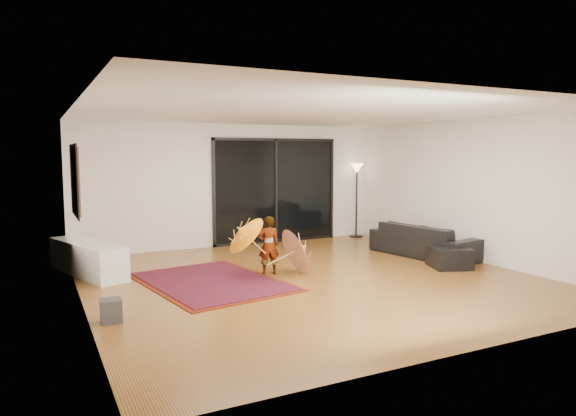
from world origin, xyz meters
TOP-DOWN VIEW (x-y plane):
  - floor at (0.00, 0.00)m, footprint 7.00×7.00m
  - ceiling at (0.00, 0.00)m, footprint 7.00×7.00m
  - wall_back at (0.00, 3.50)m, footprint 7.00×0.00m
  - wall_front at (0.00, -3.50)m, footprint 7.00×0.00m
  - wall_left at (-3.50, 0.00)m, footprint 0.00×7.00m
  - wall_right at (3.50, 0.00)m, footprint 0.00×7.00m
  - sliding_door at (1.00, 3.47)m, footprint 3.06×0.07m
  - painting at (-3.46, 1.00)m, footprint 0.04×1.28m
  - media_console at (-3.25, 1.93)m, footprint 1.11×2.04m
  - speaker at (-3.25, -0.84)m, footprint 0.26×0.26m
  - persian_rug at (-1.55, 0.48)m, footprint 2.31×2.94m
  - sofa at (2.95, 0.62)m, footprint 1.23×2.33m
  - ottoman at (2.63, -0.42)m, footprint 0.83×0.83m
  - floor_lamp at (3.10, 3.25)m, footprint 0.31×0.31m
  - child at (-0.49, 0.59)m, footprint 0.41×0.32m
  - parasol_orange at (-1.04, 0.54)m, footprint 0.64×0.74m
  - parasol_white at (0.11, 0.44)m, footprint 0.53×0.81m

SIDE VIEW (x-z plane):
  - floor at x=0.00m, z-range 0.00..0.00m
  - persian_rug at x=-1.55m, z-range 0.00..0.02m
  - speaker at x=-3.25m, z-range 0.00..0.28m
  - ottoman at x=2.63m, z-range 0.00..0.37m
  - media_console at x=-3.25m, z-range 0.00..0.55m
  - sofa at x=2.95m, z-range 0.00..0.65m
  - child at x=-0.49m, z-range 0.00..1.00m
  - parasol_white at x=0.11m, z-range 0.06..0.95m
  - parasol_orange at x=-1.04m, z-range 0.31..1.16m
  - sliding_door at x=1.00m, z-range 0.00..2.40m
  - wall_back at x=0.00m, z-range -2.15..4.85m
  - wall_front at x=0.00m, z-range -2.15..4.85m
  - wall_left at x=-3.50m, z-range -2.15..4.85m
  - wall_right at x=3.50m, z-range -2.15..4.85m
  - floor_lamp at x=3.10m, z-range 0.53..2.34m
  - painting at x=-3.46m, z-range 1.11..2.19m
  - ceiling at x=0.00m, z-range 2.70..2.70m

